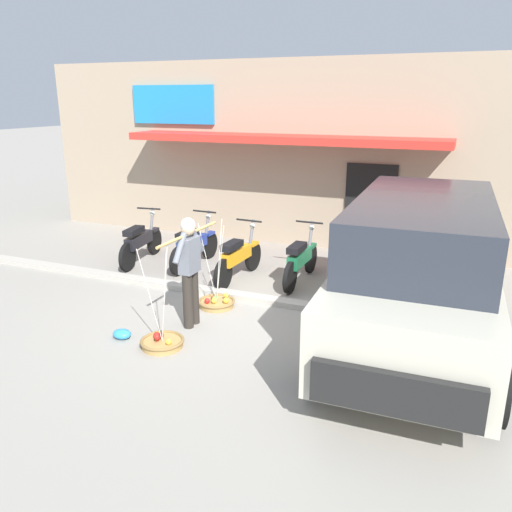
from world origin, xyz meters
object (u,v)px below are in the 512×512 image
(fruit_vendor, at_px, (190,265))
(fruit_basket_left_side, at_px, (217,302))
(motorcycle_second_in_row, at_px, (194,245))
(fruit_basket_right_side, at_px, (162,342))
(parked_truck, at_px, (418,271))
(motorcycle_nearest_shop, at_px, (140,242))
(plastic_litter_bag, at_px, (122,334))
(motorcycle_end_of_row, at_px, (301,260))
(motorcycle_third_in_row, at_px, (238,257))

(fruit_vendor, bearing_deg, fruit_basket_left_side, 87.89)
(motorcycle_second_in_row, bearing_deg, fruit_basket_right_side, -68.34)
(parked_truck, bearing_deg, fruit_basket_left_side, 175.48)
(motorcycle_nearest_shop, bearing_deg, plastic_litter_bag, -59.97)
(motorcycle_nearest_shop, relative_size, parked_truck, 0.37)
(motorcycle_second_in_row, height_order, parked_truck, parked_truck)
(fruit_basket_left_side, relative_size, motorcycle_second_in_row, 0.80)
(motorcycle_end_of_row, bearing_deg, fruit_vendor, -111.69)
(motorcycle_end_of_row, bearing_deg, fruit_basket_left_side, -119.73)
(fruit_vendor, relative_size, fruit_basket_right_side, 1.17)
(motorcycle_third_in_row, distance_m, motorcycle_end_of_row, 1.19)
(fruit_vendor, bearing_deg, plastic_litter_bag, -131.92)
(fruit_vendor, distance_m, fruit_basket_right_side, 1.20)
(fruit_basket_right_side, xyz_separation_m, motorcycle_end_of_row, (1.00, 3.24, 0.38))
(fruit_basket_right_side, height_order, motorcycle_third_in_row, fruit_basket_right_side)
(fruit_vendor, relative_size, parked_truck, 0.35)
(plastic_litter_bag, bearing_deg, motorcycle_end_of_row, 62.51)
(fruit_vendor, xyz_separation_m, motorcycle_second_in_row, (-1.35, 2.54, -0.52))
(motorcycle_second_in_row, bearing_deg, motorcycle_third_in_row, -18.69)
(motorcycle_nearest_shop, bearing_deg, fruit_basket_left_side, -31.30)
(fruit_basket_left_side, height_order, parked_truck, parked_truck)
(motorcycle_second_in_row, relative_size, parked_truck, 0.38)
(motorcycle_nearest_shop, relative_size, motorcycle_second_in_row, 1.00)
(fruit_basket_left_side, distance_m, parked_truck, 3.36)
(fruit_basket_left_side, bearing_deg, motorcycle_end_of_row, 60.27)
(motorcycle_end_of_row, bearing_deg, motorcycle_nearest_shop, -178.47)
(motorcycle_second_in_row, distance_m, parked_truck, 5.03)
(motorcycle_end_of_row, bearing_deg, parked_truck, -40.37)
(motorcycle_second_in_row, xyz_separation_m, plastic_litter_bag, (0.64, -3.33, -0.38))
(fruit_vendor, distance_m, motorcycle_end_of_row, 2.68)
(fruit_basket_left_side, xyz_separation_m, plastic_litter_bag, (-0.74, -1.59, -0.01))
(fruit_basket_right_side, bearing_deg, parked_truck, 22.41)
(motorcycle_nearest_shop, bearing_deg, motorcycle_second_in_row, 8.91)
(motorcycle_second_in_row, height_order, plastic_litter_bag, motorcycle_second_in_row)
(fruit_basket_right_side, distance_m, motorcycle_third_in_row, 2.96)
(fruit_basket_right_side, height_order, motorcycle_nearest_shop, fruit_basket_right_side)
(fruit_basket_right_side, relative_size, motorcycle_second_in_row, 0.80)
(fruit_basket_left_side, height_order, motorcycle_third_in_row, fruit_basket_left_side)
(motorcycle_third_in_row, relative_size, motorcycle_end_of_row, 1.00)
(fruit_basket_left_side, height_order, motorcycle_end_of_row, fruit_basket_left_side)
(fruit_vendor, distance_m, motorcycle_third_in_row, 2.21)
(motorcycle_nearest_shop, height_order, motorcycle_end_of_row, same)
(motorcycle_end_of_row, xyz_separation_m, plastic_litter_bag, (-1.69, -3.24, -0.38))
(fruit_basket_right_side, height_order, motorcycle_end_of_row, fruit_basket_right_side)
(motorcycle_nearest_shop, xyz_separation_m, motorcycle_third_in_row, (2.35, -0.21, 0.00))
(fruit_basket_right_side, relative_size, motorcycle_third_in_row, 0.80)
(motorcycle_third_in_row, height_order, motorcycle_end_of_row, same)
(motorcycle_end_of_row, bearing_deg, motorcycle_second_in_row, 177.75)
(motorcycle_third_in_row, xyz_separation_m, motorcycle_end_of_row, (1.15, 0.31, 0.00))
(motorcycle_nearest_shop, bearing_deg, fruit_vendor, -42.87)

